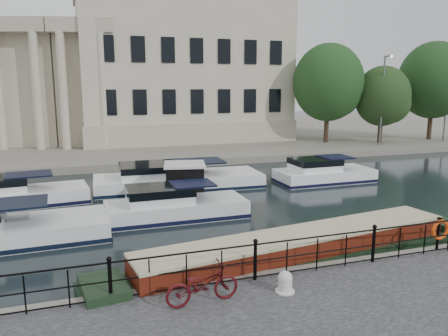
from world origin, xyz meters
The scene contains 12 objects.
ground_plane centered at (0.00, 0.00, 0.00)m, with size 160.00×160.00×0.00m, color black.
far_bank centered at (0.00, 39.00, 0.28)m, with size 120.00×42.00×0.55m, color #6B665B.
railing centered at (0.00, -2.25, 1.20)m, with size 24.14×0.14×1.22m.
civic_building centered at (-1.00, 34.71, 7.04)m, with size 53.55×31.84×16.85m.
lamp_posts centered at (26.00, 20.70, 4.80)m, with size 8.24×1.55×8.07m.
bicycle centered at (-1.80, -3.10, 1.06)m, with size 0.67×1.93×1.02m, color #420B0F.
mooring_bollard centered at (0.47, -3.21, 0.83)m, with size 0.52×0.52×0.59m.
life_ring_post centered at (6.69, -2.17, 1.26)m, with size 0.70×0.19×1.14m.
narrowboat centered at (2.32, -0.74, 0.37)m, with size 14.51×3.79×1.53m.
harbour_hut centered at (0.50, 8.27, 0.95)m, with size 3.23×2.87×2.17m.
cabin_cruisers centered at (-1.98, 8.86, 0.37)m, with size 26.58×10.50×1.99m.
trees centered at (24.28, 22.84, 5.90)m, with size 18.08×8.19×9.79m.
Camera 1 is at (-4.56, -13.01, 6.01)m, focal length 35.00 mm.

